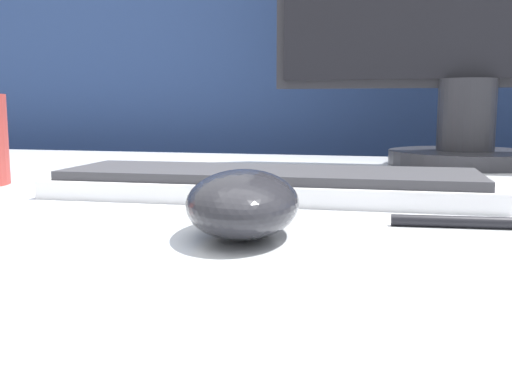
% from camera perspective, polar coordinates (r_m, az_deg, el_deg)
% --- Properties ---
extents(partition_panel, '(5.00, 0.03, 1.06)m').
position_cam_1_polar(partition_panel, '(1.15, 12.30, -6.96)').
color(partition_panel, navy).
rests_on(partition_panel, ground_plane).
extents(computer_mouse_near, '(0.09, 0.13, 0.04)m').
position_cam_1_polar(computer_mouse_near, '(0.37, -1.26, -1.05)').
color(computer_mouse_near, '#232328').
rests_on(computer_mouse_near, desk).
extents(keyboard, '(0.39, 0.13, 0.02)m').
position_cam_1_polar(keyboard, '(0.54, 1.20, 0.84)').
color(keyboard, white).
rests_on(keyboard, desk).
extents(pen, '(0.13, 0.02, 0.01)m').
position_cam_1_polar(pen, '(0.43, 21.63, -2.74)').
color(pen, black).
rests_on(pen, desk).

